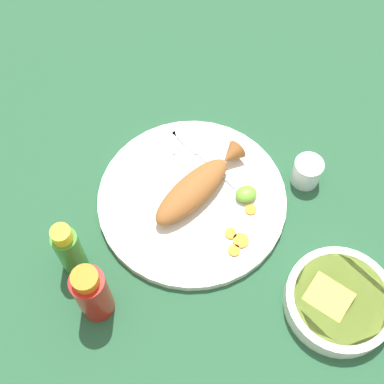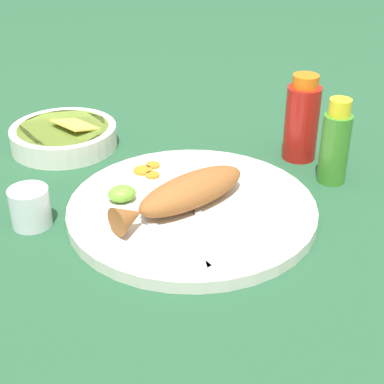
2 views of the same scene
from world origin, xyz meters
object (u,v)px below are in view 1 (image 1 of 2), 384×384
at_px(fork_far, 202,155).
at_px(guacamole_bowl, 339,301).
at_px(main_plate, 192,199).
at_px(fork_near, 177,158).
at_px(hot_sauce_bottle_green, 69,250).
at_px(fried_fish, 197,187).
at_px(hot_sauce_bottle_red, 92,293).
at_px(salt_cup, 307,173).

distance_m(fork_far, guacamole_bowl, 0.38).
xyz_separation_m(main_plate, fork_near, (-0.00, -0.09, 0.01)).
xyz_separation_m(fork_near, hot_sauce_bottle_green, (0.24, 0.14, 0.04)).
distance_m(main_plate, fried_fish, 0.03).
xyz_separation_m(fried_fish, hot_sauce_bottle_red, (0.23, 0.14, 0.03)).
relative_size(main_plate, hot_sauce_bottle_green, 2.60).
bearing_deg(hot_sauce_bottle_red, salt_cup, -166.36).
bearing_deg(fork_far, guacamole_bowl, 175.98).
relative_size(fried_fish, fork_far, 1.25).
distance_m(main_plate, fork_far, 0.10).
height_order(fork_far, hot_sauce_bottle_green, hot_sauce_bottle_green).
bearing_deg(fried_fish, hot_sauce_bottle_red, 4.90).
relative_size(fried_fish, hot_sauce_bottle_green, 1.60).
relative_size(fork_near, fork_far, 1.05).
xyz_separation_m(fried_fish, fork_near, (0.01, -0.09, -0.02)).
distance_m(hot_sauce_bottle_red, hot_sauce_bottle_green, 0.09).
relative_size(fork_far, salt_cup, 3.12).
relative_size(main_plate, fried_fish, 1.63).
height_order(fork_near, fork_far, same).
distance_m(fried_fish, fork_near, 0.09).
height_order(main_plate, fork_near, fork_near).
xyz_separation_m(fork_near, guacamole_bowl, (-0.16, 0.37, 0.00)).
relative_size(fried_fish, fork_near, 1.19).
relative_size(salt_cup, guacamole_bowl, 0.30).
bearing_deg(hot_sauce_bottle_red, fork_near, -134.52).
height_order(fork_far, hot_sauce_bottle_red, hot_sauce_bottle_red).
bearing_deg(guacamole_bowl, hot_sauce_bottle_green, -29.48).
distance_m(fried_fish, hot_sauce_bottle_red, 0.28).
xyz_separation_m(fried_fish, fork_far, (-0.04, -0.08, -0.02)).
height_order(fork_far, salt_cup, salt_cup).
bearing_deg(fork_far, salt_cup, -144.12).
xyz_separation_m(fork_far, hot_sauce_bottle_red, (0.27, 0.22, 0.05)).
bearing_deg(salt_cup, fork_far, -32.20).
bearing_deg(main_plate, fried_fish, -153.43).
distance_m(fried_fish, salt_cup, 0.22).
height_order(main_plate, fork_far, fork_far).
distance_m(hot_sauce_bottle_green, salt_cup, 0.47).
bearing_deg(main_plate, hot_sauce_bottle_red, 31.70).
height_order(main_plate, fried_fish, fried_fish).
height_order(fork_near, guacamole_bowl, guacamole_bowl).
xyz_separation_m(main_plate, guacamole_bowl, (-0.17, 0.28, 0.01)).
relative_size(hot_sauce_bottle_green, guacamole_bowl, 0.74).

